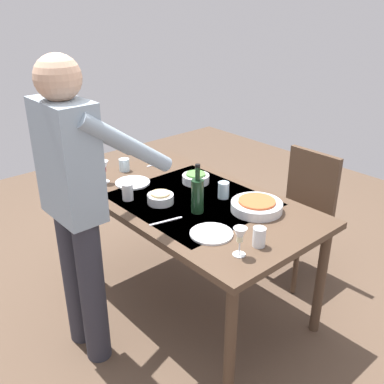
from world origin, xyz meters
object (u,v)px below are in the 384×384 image
(chair_near, at_px, (302,207))
(wine_bottle, at_px, (197,195))
(dinner_plate_far, at_px, (133,183))
(water_cup_near_right, at_px, (128,192))
(serving_bowl_pasta, at_px, (257,206))
(side_bowl_salad, at_px, (196,178))
(wine_glass_right, at_px, (240,236))
(dining_table, at_px, (192,210))
(side_bowl_bread, at_px, (160,198))
(dinner_plate_near, at_px, (211,234))
(water_cup_far_right, at_px, (124,165))
(wine_glass_left, at_px, (104,168))
(water_cup_far_left, at_px, (259,237))
(person_server, at_px, (76,199))
(water_cup_near_left, at_px, (223,190))

(chair_near, xyz_separation_m, wine_bottle, (0.09, 0.92, 0.35))
(dinner_plate_far, bearing_deg, water_cup_near_right, 139.12)
(dinner_plate_far, bearing_deg, serving_bowl_pasta, -158.71)
(side_bowl_salad, bearing_deg, wine_glass_right, 151.58)
(water_cup_near_right, height_order, side_bowl_salad, water_cup_near_right)
(wine_glass_right, distance_m, dinner_plate_far, 1.08)
(wine_bottle, bearing_deg, dining_table, -30.82)
(chair_near, bearing_deg, side_bowl_bread, 71.97)
(dining_table, bearing_deg, dinner_plate_near, 152.01)
(water_cup_near_right, xyz_separation_m, water_cup_far_right, (0.42, -0.25, -0.01))
(chair_near, height_order, wine_glass_right, chair_near)
(chair_near, xyz_separation_m, water_cup_far_right, (0.91, 0.88, 0.28))
(dining_table, height_order, wine_bottle, wine_bottle)
(dining_table, bearing_deg, wine_glass_right, 158.71)
(dinner_plate_far, bearing_deg, wine_bottle, -175.43)
(wine_glass_left, distance_m, wine_glass_right, 1.21)
(wine_glass_left, height_order, water_cup_near_right, wine_glass_left)
(water_cup_far_left, xyz_separation_m, side_bowl_bread, (0.72, 0.07, -0.02))
(person_server, distance_m, water_cup_near_left, 0.91)
(wine_glass_right, xyz_separation_m, water_cup_near_left, (0.51, -0.40, -0.05))
(dining_table, height_order, water_cup_near_right, water_cup_near_right)
(side_bowl_bread, bearing_deg, wine_glass_left, 9.78)
(side_bowl_salad, bearing_deg, person_server, 95.98)
(wine_glass_left, xyz_separation_m, dinner_plate_far, (-0.14, -0.13, -0.10))
(wine_bottle, relative_size, water_cup_near_right, 2.84)
(water_cup_near_right, distance_m, dinner_plate_far, 0.25)
(wine_glass_left, bearing_deg, dinner_plate_far, -138.54)
(wine_bottle, relative_size, side_bowl_bread, 1.85)
(wine_bottle, relative_size, dinner_plate_near, 1.29)
(water_cup_near_left, relative_size, water_cup_far_left, 1.01)
(water_cup_far_right, xyz_separation_m, dinner_plate_far, (-0.23, 0.09, -0.04))
(water_cup_far_left, relative_size, dinner_plate_near, 0.44)
(chair_near, xyz_separation_m, person_server, (0.32, 1.55, 0.43))
(dining_table, xyz_separation_m, serving_bowl_pasta, (-0.36, -0.18, 0.11))
(person_server, distance_m, dinner_plate_far, 0.71)
(person_server, height_order, serving_bowl_pasta, person_server)
(water_cup_near_right, relative_size, water_cup_far_left, 1.03)
(chair_near, height_order, water_cup_near_left, chair_near)
(water_cup_near_left, xyz_separation_m, water_cup_near_right, (0.37, 0.46, 0.00))
(water_cup_far_left, distance_m, dinner_plate_near, 0.26)
(water_cup_far_left, distance_m, serving_bowl_pasta, 0.39)
(dinner_plate_near, bearing_deg, chair_near, -81.85)
(side_bowl_bread, bearing_deg, wine_glass_right, 174.63)
(dinner_plate_near, relative_size, dinner_plate_far, 1.00)
(water_cup_near_right, distance_m, side_bowl_bread, 0.21)
(water_cup_far_left, bearing_deg, wine_glass_left, 7.36)
(chair_near, relative_size, side_bowl_salad, 5.06)
(wine_glass_left, height_order, serving_bowl_pasta, wine_glass_left)
(water_cup_near_right, height_order, water_cup_far_left, water_cup_near_right)
(wine_glass_right, xyz_separation_m, water_cup_far_left, (-0.01, -0.14, -0.05))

